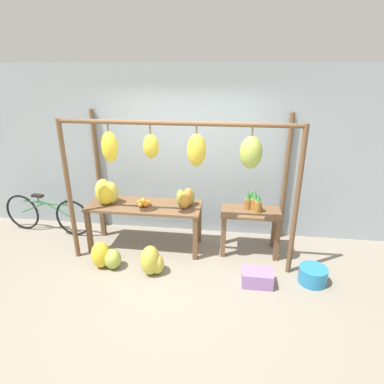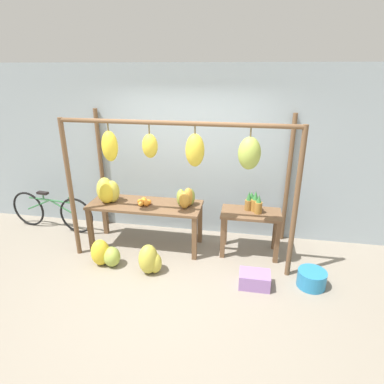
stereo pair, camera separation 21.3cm
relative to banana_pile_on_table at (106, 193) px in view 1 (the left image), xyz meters
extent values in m
plane|color=gray|center=(1.19, -0.90, -0.92)|extent=(20.00, 20.00, 0.00)
cube|color=#99A8B2|center=(1.19, 0.74, 0.48)|extent=(8.00, 0.08, 2.80)
cylinder|color=brown|center=(-0.39, -0.39, 0.13)|extent=(0.07, 0.07, 2.10)
cylinder|color=brown|center=(2.78, -0.39, 0.13)|extent=(0.07, 0.07, 2.10)
cylinder|color=brown|center=(-0.39, 0.65, 0.13)|extent=(0.07, 0.07, 2.10)
cylinder|color=brown|center=(2.78, 0.65, 0.13)|extent=(0.07, 0.07, 2.10)
cylinder|color=brown|center=(1.19, -0.39, 1.15)|extent=(3.17, 0.06, 0.06)
cylinder|color=brown|center=(0.28, -0.39, 1.07)|extent=(0.02, 0.02, 0.10)
ellipsoid|color=yellow|center=(0.28, -0.39, 0.82)|extent=(0.22, 0.20, 0.42)
cylinder|color=brown|center=(0.85, -0.39, 1.06)|extent=(0.02, 0.02, 0.12)
ellipsoid|color=gold|center=(0.85, -0.39, 0.84)|extent=(0.21, 0.19, 0.32)
cylinder|color=brown|center=(1.45, -0.39, 1.07)|extent=(0.02, 0.02, 0.09)
ellipsoid|color=gold|center=(1.45, -0.39, 0.81)|extent=(0.25, 0.22, 0.43)
cylinder|color=brown|center=(2.14, -0.39, 1.07)|extent=(0.02, 0.02, 0.11)
ellipsoid|color=#9EB247|center=(2.14, -0.39, 0.80)|extent=(0.28, 0.26, 0.42)
cube|color=brown|center=(0.59, 0.03, -0.20)|extent=(1.76, 0.63, 0.04)
cube|color=brown|center=(-0.24, -0.24, -0.57)|extent=(0.07, 0.07, 0.70)
cube|color=brown|center=(1.42, -0.24, -0.57)|extent=(0.07, 0.07, 0.70)
cube|color=brown|center=(-0.24, 0.30, -0.57)|extent=(0.07, 0.07, 0.70)
cube|color=brown|center=(1.42, 0.30, -0.57)|extent=(0.07, 0.07, 0.70)
cube|color=brown|center=(2.23, 0.10, -0.24)|extent=(0.89, 0.50, 0.04)
cube|color=brown|center=(1.83, -0.10, -0.59)|extent=(0.07, 0.07, 0.66)
cube|color=brown|center=(2.63, -0.10, -0.59)|extent=(0.07, 0.07, 0.66)
cube|color=brown|center=(1.83, 0.30, -0.59)|extent=(0.07, 0.07, 0.66)
cube|color=brown|center=(2.63, 0.30, -0.59)|extent=(0.07, 0.07, 0.66)
ellipsoid|color=gold|center=(0.07, 0.01, -0.01)|extent=(0.30, 0.29, 0.36)
ellipsoid|color=#9EB247|center=(0.01, 0.07, -0.03)|extent=(0.25, 0.26, 0.31)
ellipsoid|color=gold|center=(-0.04, -0.01, 0.02)|extent=(0.30, 0.32, 0.40)
ellipsoid|color=yellow|center=(-0.01, -0.04, 0.00)|extent=(0.28, 0.25, 0.36)
sphere|color=orange|center=(0.56, 0.01, -0.14)|extent=(0.09, 0.09, 0.09)
sphere|color=orange|center=(0.56, 0.02, -0.15)|extent=(0.07, 0.07, 0.07)
sphere|color=orange|center=(0.56, 0.07, -0.14)|extent=(0.09, 0.09, 0.09)
sphere|color=orange|center=(0.64, 0.01, -0.14)|extent=(0.08, 0.08, 0.08)
sphere|color=orange|center=(0.64, -0.05, -0.14)|extent=(0.10, 0.10, 0.10)
sphere|color=orange|center=(0.66, 0.01, -0.14)|extent=(0.09, 0.09, 0.09)
sphere|color=orange|center=(0.51, 0.02, -0.14)|extent=(0.08, 0.08, 0.08)
sphere|color=orange|center=(0.56, -0.07, -0.14)|extent=(0.09, 0.09, 0.09)
sphere|color=orange|center=(0.56, 0.00, -0.14)|extent=(0.10, 0.10, 0.10)
sphere|color=orange|center=(0.57, 0.01, -0.14)|extent=(0.09, 0.09, 0.09)
cylinder|color=olive|center=(2.22, 0.23, -0.14)|extent=(0.15, 0.15, 0.18)
cone|color=#337538|center=(2.22, 0.23, 0.00)|extent=(0.10, 0.10, 0.10)
cylinder|color=#A3702D|center=(2.33, 0.08, -0.14)|extent=(0.11, 0.11, 0.18)
cone|color=#337538|center=(2.33, 0.08, 0.01)|extent=(0.08, 0.08, 0.12)
cylinder|color=olive|center=(2.18, 0.17, -0.14)|extent=(0.11, 0.11, 0.16)
cone|color=#337538|center=(2.18, 0.17, 0.01)|extent=(0.08, 0.08, 0.14)
cylinder|color=#B27F38|center=(2.29, 0.16, -0.15)|extent=(0.11, 0.11, 0.15)
cone|color=#337538|center=(2.29, 0.16, -0.02)|extent=(0.08, 0.08, 0.10)
cylinder|color=#A3702D|center=(2.28, 0.17, -0.13)|extent=(0.13, 0.13, 0.18)
cone|color=#337538|center=(2.28, 0.17, 0.03)|extent=(0.09, 0.09, 0.14)
ellipsoid|color=#9EB247|center=(0.26, -0.62, -0.77)|extent=(0.36, 0.37, 0.30)
ellipsoid|color=yellow|center=(0.09, -0.62, -0.72)|extent=(0.36, 0.35, 0.41)
ellipsoid|color=gold|center=(0.92, -0.67, -0.76)|extent=(0.30, 0.30, 0.31)
ellipsoid|color=gold|center=(0.85, -0.64, -0.73)|extent=(0.27, 0.28, 0.38)
ellipsoid|color=yellow|center=(0.83, -0.66, -0.74)|extent=(0.21, 0.23, 0.37)
ellipsoid|color=gold|center=(0.84, -0.69, -0.70)|extent=(0.35, 0.37, 0.44)
cube|color=#9970B7|center=(2.32, -0.74, -0.82)|extent=(0.41, 0.28, 0.20)
cylinder|color=teal|center=(3.06, -0.60, -0.81)|extent=(0.37, 0.37, 0.23)
torus|color=black|center=(-1.74, 0.34, -0.59)|extent=(0.65, 0.10, 0.65)
torus|color=black|center=(-0.74, 0.23, -0.59)|extent=(0.65, 0.10, 0.65)
cylinder|color=#337042|center=(-1.24, 0.28, -0.36)|extent=(0.85, 0.12, 0.03)
cylinder|color=#337042|center=(-1.49, 0.31, -0.48)|extent=(0.52, 0.08, 0.26)
cylinder|color=#337042|center=(-0.99, 0.26, -0.48)|extent=(0.52, 0.08, 0.26)
cylinder|color=#337042|center=(-1.37, 0.30, -0.31)|extent=(0.02, 0.02, 0.10)
cube|color=black|center=(-1.37, 0.30, -0.24)|extent=(0.21, 0.10, 0.04)
cylinder|color=#337042|center=(-0.84, 0.24, -0.31)|extent=(0.02, 0.02, 0.10)
ellipsoid|color=gold|center=(1.23, -0.03, -0.05)|extent=(0.21, 0.21, 0.27)
ellipsoid|color=#93A33D|center=(1.29, 0.11, -0.05)|extent=(0.17, 0.19, 0.27)
ellipsoid|color=gold|center=(1.27, 0.07, -0.04)|extent=(0.20, 0.22, 0.30)
ellipsoid|color=#93A33D|center=(1.16, 0.05, -0.05)|extent=(0.19, 0.20, 0.27)
camera|label=1|loc=(1.92, -4.40, 1.81)|focal=30.00mm
camera|label=2|loc=(2.13, -4.36, 1.81)|focal=30.00mm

